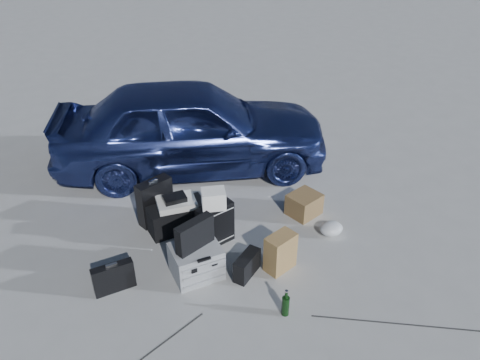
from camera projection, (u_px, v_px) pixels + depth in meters
name	position (u px, v px, depth m)	size (l,w,h in m)	color
ground	(251.00, 276.00, 4.89)	(60.00, 60.00, 0.00)	#A5A5A1
car	(191.00, 126.00, 6.51)	(1.51, 3.76, 1.28)	navy
pelican_case	(196.00, 261.00, 4.83)	(0.49, 0.40, 0.36)	#96999B
laptop_bag	(195.00, 234.00, 4.66)	(0.43, 0.11, 0.32)	black
briefcase	(114.00, 278.00, 4.65)	(0.41, 0.09, 0.32)	black
suitcase_left	(155.00, 201.00, 5.57)	(0.43, 0.16, 0.56)	black
suitcase_right	(215.00, 225.00, 5.23)	(0.43, 0.15, 0.51)	black
white_carton	(214.00, 199.00, 5.02)	(0.25, 0.20, 0.20)	white
duffel_bag	(177.00, 217.00, 5.50)	(0.67, 0.29, 0.34)	black
flat_box_white	(176.00, 203.00, 5.39)	(0.44, 0.33, 0.08)	white
flat_box_black	(175.00, 198.00, 5.35)	(0.26, 0.18, 0.06)	black
kraft_bag	(280.00, 252.00, 4.89)	(0.32, 0.19, 0.43)	olive
cardboard_box	(304.00, 204.00, 5.77)	(0.37, 0.32, 0.28)	brown
plastic_bag	(331.00, 228.00, 5.46)	(0.28, 0.24, 0.15)	silver
messenger_bag	(247.00, 265.00, 4.85)	(0.36, 0.13, 0.25)	black
green_bottle	(286.00, 303.00, 4.38)	(0.07, 0.07, 0.29)	black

